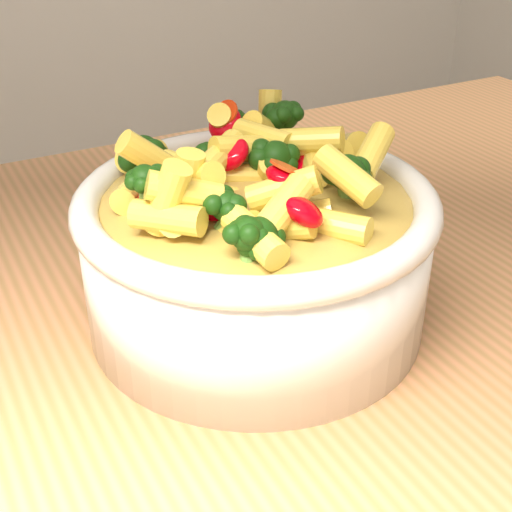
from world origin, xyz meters
name	(u,v)px	position (x,y,z in m)	size (l,w,h in m)	color
table	(318,366)	(0.00, 0.00, 0.80)	(1.20, 0.80, 0.90)	#BD7C51
serving_bowl	(256,254)	(-0.08, -0.03, 0.96)	(0.27, 0.27, 0.12)	silver
pasta_salad	(256,167)	(-0.08, -0.03, 1.03)	(0.22, 0.22, 0.05)	#FFDD50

